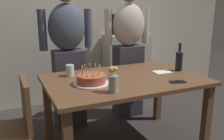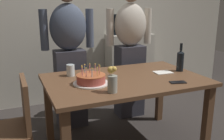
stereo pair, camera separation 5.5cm
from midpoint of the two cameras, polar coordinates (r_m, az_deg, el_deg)
back_wall at (r=3.79m, az=-8.39°, el=12.59°), size 5.20×0.10×2.60m
dining_table at (r=2.47m, az=2.20°, el=-3.97°), size 1.50×0.96×0.74m
birthday_cake at (r=2.26m, az=-5.36°, el=-2.17°), size 0.32×0.32×0.17m
water_glass_near at (r=2.53m, az=-10.00°, el=-0.12°), size 0.08×0.08×0.11m
wine_bottle at (r=2.77m, az=14.25°, el=2.22°), size 0.07×0.07×0.30m
cell_phone at (r=2.38m, az=13.86°, el=-2.58°), size 0.16×0.10×0.01m
napkin_stack at (r=2.68m, az=10.60°, el=-0.45°), size 0.19×0.14×0.01m
flower_vase at (r=2.03m, az=-0.49°, el=-2.41°), size 0.08×0.09×0.21m
person_man_bearded at (r=2.93m, az=-10.40°, el=3.47°), size 0.61×0.27×1.66m
person_woman_cardigan at (r=3.20m, az=3.19°, el=4.64°), size 0.61×0.27×1.66m
dining_chair at (r=2.18m, az=-21.72°, el=-11.33°), size 0.42×0.42×0.87m
shelf_cabinet at (r=3.96m, az=2.94°, el=1.28°), size 0.71×0.30×1.28m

